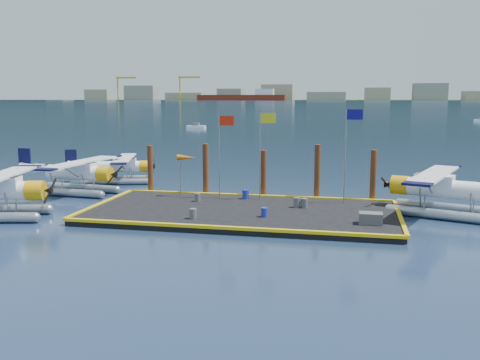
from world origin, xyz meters
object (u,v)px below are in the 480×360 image
(seaplane_d, at_px, (441,191))
(piling_2, at_px, (263,175))
(piling_1, at_px, (206,171))
(piling_4, at_px, (373,177))
(drum_1, at_px, (264,212))
(piling_0, at_px, (150,171))
(drum_0, at_px, (197,197))
(piling_3, at_px, (317,174))
(flagpole_blue, at_px, (349,142))
(seaplane_c, at_px, (121,168))
(drum_5, at_px, (245,194))
(seaplane_b, at_px, (78,175))
(flagpole_yellow, at_px, (263,143))
(windsock, at_px, (186,159))
(drum_4, at_px, (304,203))
(drum_2, at_px, (297,202))
(flagpole_red, at_px, (222,143))
(crate, at_px, (371,218))
(drum_3, at_px, (193,214))

(seaplane_d, xyz_separation_m, piling_2, (-12.22, 2.72, 0.27))
(piling_1, xyz_separation_m, piling_4, (12.50, 0.00, -0.10))
(drum_1, relative_size, piling_0, 0.15)
(drum_0, bearing_deg, piling_3, 22.26)
(flagpole_blue, relative_size, piling_2, 1.71)
(seaplane_c, bearing_deg, drum_5, 44.40)
(drum_1, height_order, piling_3, piling_3)
(seaplane_b, height_order, flagpole_blue, flagpole_blue)
(drum_5, xyz_separation_m, flagpole_yellow, (1.23, 0.12, 3.78))
(flagpole_yellow, bearing_deg, windsock, 180.00)
(drum_4, bearing_deg, drum_2, 179.21)
(drum_0, relative_size, flagpole_yellow, 0.09)
(flagpole_red, height_order, piling_2, flagpole_red)
(drum_2, distance_m, flagpole_blue, 5.63)
(seaplane_b, xyz_separation_m, windsock, (9.46, -1.08, 1.68))
(crate, bearing_deg, piling_4, 87.45)
(piling_1, distance_m, piling_3, 8.50)
(drum_0, height_order, piling_2, piling_2)
(windsock, relative_size, piling_0, 0.78)
(drum_4, relative_size, piling_2, 0.17)
(piling_3, bearing_deg, crate, -64.80)
(seaplane_d, xyz_separation_m, drum_0, (-16.40, -0.62, -0.94))
(windsock, height_order, piling_1, piling_1)
(windsock, xyz_separation_m, piling_3, (9.53, 1.60, -1.08))
(piling_0, bearing_deg, seaplane_c, 132.71)
(seaplane_d, xyz_separation_m, flagpole_blue, (-6.03, 1.12, 3.06))
(seaplane_d, bearing_deg, drum_1, 131.62)
(seaplane_d, relative_size, crate, 7.74)
(seaplane_b, distance_m, seaplane_c, 5.96)
(drum_2, height_order, piling_0, piling_0)
(flagpole_yellow, height_order, windsock, flagpole_yellow)
(drum_5, bearing_deg, piling_0, 167.85)
(drum_5, relative_size, crate, 0.49)
(flagpole_yellow, distance_m, piling_4, 8.35)
(seaplane_d, height_order, crate, seaplane_d)
(piling_3, xyz_separation_m, piling_4, (4.00, 0.00, -0.15))
(drum_1, distance_m, flagpole_blue, 8.48)
(drum_2, relative_size, piling_2, 0.18)
(drum_0, height_order, flagpole_blue, flagpole_blue)
(flagpole_yellow, xyz_separation_m, piling_1, (-4.70, 1.60, -2.41))
(seaplane_d, distance_m, drum_5, 13.32)
(drum_0, bearing_deg, drum_2, -4.80)
(drum_3, xyz_separation_m, drum_5, (1.88, 6.89, 0.01))
(seaplane_b, relative_size, flagpole_yellow, 1.62)
(drum_2, xyz_separation_m, crate, (4.70, -3.82, 0.00))
(drum_0, height_order, piling_3, piling_3)
(drum_5, height_order, windsock, windsock)
(drum_2, height_order, flagpole_yellow, flagpole_yellow)
(drum_2, bearing_deg, seaplane_d, 7.51)
(drum_4, bearing_deg, flagpole_yellow, 144.04)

